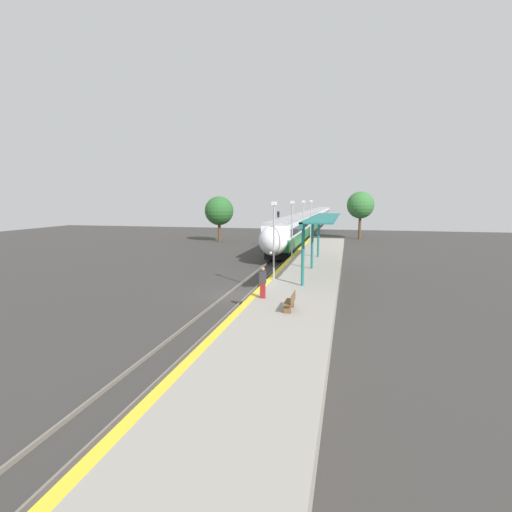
{
  "coord_description": "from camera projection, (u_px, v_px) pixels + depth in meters",
  "views": [
    {
      "loc": [
        7.07,
        -25.16,
        6.41
      ],
      "look_at": [
        0.58,
        2.74,
        2.29
      ],
      "focal_mm": 28.0,
      "sensor_mm": 36.0,
      "label": 1
    }
  ],
  "objects": [
    {
      "name": "rail_right",
      "position": [
        249.0,
        295.0,
        26.58
      ],
      "size": [
        0.08,
        90.0,
        0.15
      ],
      "primitive_type": "cube",
      "color": "slate",
      "rests_on": "ground_plane"
    },
    {
      "name": "platform_right",
      "position": [
        299.0,
        292.0,
        25.77
      ],
      "size": [
        4.87,
        64.0,
        0.88
      ],
      "color": "gray",
      "rests_on": "ground_plane"
    },
    {
      "name": "lamppost_farthest",
      "position": [
        311.0,
        218.0,
        52.47
      ],
      "size": [
        0.36,
        0.2,
        5.35
      ],
      "color": "#9E9EA3",
      "rests_on": "platform_right"
    },
    {
      "name": "ground_plane",
      "position": [
        238.0,
        295.0,
        26.75
      ],
      "size": [
        120.0,
        120.0,
        0.0
      ],
      "primitive_type": "plane",
      "color": "#383533"
    },
    {
      "name": "lamppost_near",
      "position": [
        274.0,
        236.0,
        26.91
      ],
      "size": [
        0.36,
        0.2,
        5.35
      ],
      "color": "#9E9EA3",
      "rests_on": "platform_right"
    },
    {
      "name": "station_canopy",
      "position": [
        320.0,
        220.0,
        31.28
      ],
      "size": [
        2.02,
        16.08,
        4.15
      ],
      "color": "#1E6B66",
      "rests_on": "platform_right"
    },
    {
      "name": "rail_left",
      "position": [
        228.0,
        294.0,
        26.9
      ],
      "size": [
        0.08,
        90.0,
        0.15
      ],
      "primitive_type": "cube",
      "color": "slate",
      "rests_on": "ground_plane"
    },
    {
      "name": "lamppost_mid",
      "position": [
        292.0,
        227.0,
        35.43
      ],
      "size": [
        0.36,
        0.2,
        5.35
      ],
      "color": "#9E9EA3",
      "rests_on": "platform_right"
    },
    {
      "name": "lamppost_far",
      "position": [
        303.0,
        221.0,
        43.95
      ],
      "size": [
        0.36,
        0.2,
        5.35
      ],
      "color": "#9E9EA3",
      "rests_on": "platform_right"
    },
    {
      "name": "person_waiting",
      "position": [
        263.0,
        282.0,
        22.29
      ],
      "size": [
        0.36,
        0.23,
        1.78
      ],
      "color": "maroon",
      "rests_on": "platform_right"
    },
    {
      "name": "platform_bench",
      "position": [
        291.0,
        301.0,
        19.86
      ],
      "size": [
        0.44,
        1.48,
        0.89
      ],
      "color": "brown",
      "rests_on": "platform_right"
    },
    {
      "name": "background_tree_right",
      "position": [
        361.0,
        205.0,
        63.32
      ],
      "size": [
        4.27,
        4.27,
        7.57
      ],
      "color": "brown",
      "rests_on": "ground_plane"
    },
    {
      "name": "background_tree_left",
      "position": [
        219.0,
        211.0,
        59.73
      ],
      "size": [
        4.3,
        4.3,
        6.78
      ],
      "color": "brown",
      "rests_on": "ground_plane"
    },
    {
      "name": "railway_signal",
      "position": [
        278.0,
        226.0,
        52.14
      ],
      "size": [
        0.28,
        0.28,
        4.78
      ],
      "color": "#59595E",
      "rests_on": "ground_plane"
    },
    {
      "name": "train",
      "position": [
        311.0,
        220.0,
        76.73
      ],
      "size": [
        2.91,
        82.46,
        4.06
      ],
      "color": "black",
      "rests_on": "ground_plane"
    }
  ]
}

